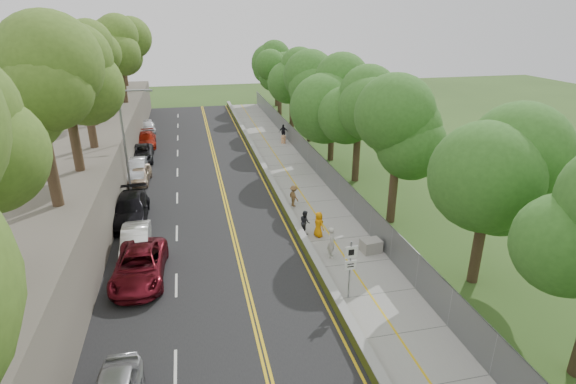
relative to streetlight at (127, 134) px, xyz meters
The scene contains 25 objects.
ground 18.08m from the streetlight, 53.23° to the right, with size 140.00×140.00×0.00m, color #33511E.
road 6.93m from the streetlight, 11.17° to the left, with size 11.20×66.00×0.04m, color black.
sidewalk 13.84m from the streetlight, ahead, with size 4.20×66.00×0.05m, color gray.
jersey_barrier 11.60m from the streetlight, ahead, with size 0.42×66.00×0.60m, color #AACB20.
rock_embankment 4.15m from the streetlight, 161.78° to the left, with size 5.00×66.00×4.00m, color #595147.
chainlink_fence 15.58m from the streetlight, ahead, with size 0.04×66.00×2.00m, color slate.
trees_embankment 6.46m from the streetlight, 158.49° to the left, with size 6.40×66.00×13.00m, color #587F29, non-canonical shape.
trees_fenceside 17.65m from the streetlight, ahead, with size 7.00×66.00×14.00m, color #3B7627, non-canonical shape.
streetlight is the anchor object (origin of this frame).
signpost 20.72m from the streetlight, 55.92° to the right, with size 0.62×0.09×3.10m.
construction_barrel 18.69m from the streetlight, 38.01° to the left, with size 0.50×0.50×0.82m, color #CA5100.
concrete_block 19.78m from the streetlight, 42.00° to the right, with size 1.12×0.84×0.75m, color gray.
car_1 10.72m from the streetlight, 84.16° to the right, with size 1.52×4.36×1.44m, color white.
car_2 13.61m from the streetlight, 83.57° to the right, with size 2.55×5.53×1.54m, color maroon.
car_3 6.56m from the streetlight, 86.74° to the right, with size 2.29×5.62×1.63m, color black.
car_4 4.45m from the streetlight, 81.22° to the left, with size 1.60×3.98×1.35m, color tan.
car_5 4.90m from the streetlight, 92.52° to the left, with size 1.75×5.01×1.65m, color silver.
car_6 9.05m from the streetlight, 90.97° to the left, with size 2.41×5.23×1.45m, color black.
car_7 13.98m from the streetlight, 89.50° to the left, with size 1.92×4.73×1.37m, color #9D1D0D.
car_8 19.92m from the streetlight, 90.40° to the left, with size 1.68×4.18×1.42m, color white.
painter_0 16.26m from the streetlight, 41.16° to the right, with size 0.80×0.52×1.64m, color orange.
painter_1 18.01m from the streetlight, 47.50° to the right, with size 0.67×0.44×1.85m, color beige.
painter_2 15.35m from the streetlight, 41.01° to the right, with size 0.74×0.58×1.52m, color black.
painter_3 13.30m from the streetlight, 25.35° to the right, with size 1.02×0.58×1.57m, color brown.
person_far 19.73m from the streetlight, 40.82° to the left, with size 1.00×0.41×1.70m, color black.
Camera 1 is at (-5.92, -20.42, 13.03)m, focal length 28.00 mm.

